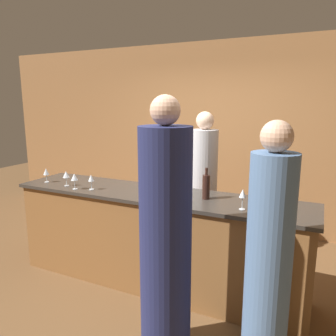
{
  "coord_description": "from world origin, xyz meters",
  "views": [
    {
      "loc": [
        1.49,
        -2.86,
        1.92
      ],
      "look_at": [
        0.1,
        0.1,
        1.26
      ],
      "focal_mm": 35.0,
      "sensor_mm": 36.0,
      "label": 1
    }
  ],
  "objects_px": {
    "guest_0": "(268,262)",
    "wine_bottle_0": "(257,199)",
    "guest_1": "(166,241)",
    "bartender": "(203,191)",
    "wine_bottle_1": "(206,186)",
    "ice_bucket": "(161,183)"
  },
  "relations": [
    {
      "from": "bartender",
      "to": "guest_0",
      "type": "relative_size",
      "value": 1.0
    },
    {
      "from": "guest_0",
      "to": "wine_bottle_0",
      "type": "bearing_deg",
      "value": 108.83
    },
    {
      "from": "bartender",
      "to": "wine_bottle_1",
      "type": "relative_size",
      "value": 5.95
    },
    {
      "from": "bartender",
      "to": "ice_bucket",
      "type": "xyz_separation_m",
      "value": [
        -0.18,
        -0.8,
        0.26
      ]
    },
    {
      "from": "guest_1",
      "to": "wine_bottle_1",
      "type": "xyz_separation_m",
      "value": [
        0.02,
        0.86,
        0.22
      ]
    },
    {
      "from": "bartender",
      "to": "wine_bottle_0",
      "type": "bearing_deg",
      "value": 130.13
    },
    {
      "from": "bartender",
      "to": "wine_bottle_1",
      "type": "bearing_deg",
      "value": 110.5
    },
    {
      "from": "wine_bottle_1",
      "to": "ice_bucket",
      "type": "relative_size",
      "value": 1.48
    },
    {
      "from": "wine_bottle_1",
      "to": "bartender",
      "type": "bearing_deg",
      "value": 110.5
    },
    {
      "from": "ice_bucket",
      "to": "wine_bottle_1",
      "type": "bearing_deg",
      "value": 1.08
    },
    {
      "from": "wine_bottle_0",
      "to": "wine_bottle_1",
      "type": "relative_size",
      "value": 0.94
    },
    {
      "from": "bartender",
      "to": "guest_0",
      "type": "bearing_deg",
      "value": 123.3
    },
    {
      "from": "guest_1",
      "to": "wine_bottle_0",
      "type": "xyz_separation_m",
      "value": [
        0.53,
        0.69,
        0.21
      ]
    },
    {
      "from": "guest_1",
      "to": "ice_bucket",
      "type": "distance_m",
      "value": 0.98
    },
    {
      "from": "guest_0",
      "to": "ice_bucket",
      "type": "height_order",
      "value": "guest_0"
    },
    {
      "from": "guest_0",
      "to": "guest_1",
      "type": "relative_size",
      "value": 0.92
    },
    {
      "from": "guest_0",
      "to": "wine_bottle_0",
      "type": "xyz_separation_m",
      "value": [
        -0.19,
        0.56,
        0.27
      ]
    },
    {
      "from": "bartender",
      "to": "guest_1",
      "type": "bearing_deg",
      "value": 99.56
    },
    {
      "from": "guest_0",
      "to": "guest_1",
      "type": "bearing_deg",
      "value": -169.74
    },
    {
      "from": "guest_0",
      "to": "wine_bottle_1",
      "type": "height_order",
      "value": "guest_0"
    },
    {
      "from": "guest_1",
      "to": "wine_bottle_0",
      "type": "relative_size",
      "value": 6.86
    },
    {
      "from": "bartender",
      "to": "wine_bottle_0",
      "type": "height_order",
      "value": "bartender"
    }
  ]
}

